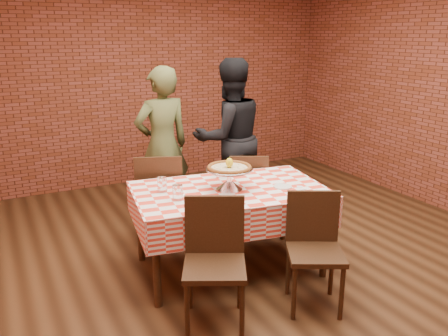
{
  "coord_description": "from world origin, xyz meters",
  "views": [
    {
      "loc": [
        -2.0,
        -3.22,
        2.05
      ],
      "look_at": [
        -0.23,
        0.21,
        0.92
      ],
      "focal_mm": 37.12,
      "sensor_mm": 36.0,
      "label": 1
    }
  ],
  "objects": [
    {
      "name": "ground",
      "position": [
        0.0,
        0.0,
        0.0
      ],
      "size": [
        6.0,
        6.0,
        0.0
      ],
      "primitive_type": "plane",
      "color": "black",
      "rests_on": "ground"
    },
    {
      "name": "diner_black",
      "position": [
        0.43,
        1.35,
        0.9
      ],
      "size": [
        0.9,
        0.71,
        1.79
      ],
      "primitive_type": "imported",
      "rotation": [
        0.0,
        0.0,
        3.1
      ],
      "color": "black",
      "rests_on": "ground"
    },
    {
      "name": "back_wall",
      "position": [
        0.0,
        3.0,
        1.45
      ],
      "size": [
        5.5,
        0.0,
        5.5
      ],
      "primitive_type": "plane",
      "rotation": [
        1.57,
        0.0,
        0.0
      ],
      "color": "maroon",
      "rests_on": "ground"
    },
    {
      "name": "chair_far_left",
      "position": [
        -0.56,
        0.97,
        0.47
      ],
      "size": [
        0.59,
        0.59,
        0.93
      ],
      "primitive_type": null,
      "rotation": [
        0.0,
        0.0,
        2.76
      ],
      "color": "#352112",
      "rests_on": "ground"
    },
    {
      "name": "tablecloth",
      "position": [
        -0.23,
        0.12,
        0.62
      ],
      "size": [
        1.78,
        1.24,
        0.28
      ],
      "primitive_type": null,
      "rotation": [
        0.0,
        0.0,
        -0.15
      ],
      "color": "red",
      "rests_on": "table"
    },
    {
      "name": "diner_olive",
      "position": [
        -0.34,
        1.47,
        0.86
      ],
      "size": [
        0.66,
        0.46,
        1.72
      ],
      "primitive_type": "imported",
      "rotation": [
        0.0,
        0.0,
        3.22
      ],
      "color": "#4A502A",
      "rests_on": "ground"
    },
    {
      "name": "pizza",
      "position": [
        -0.23,
        0.11,
        0.95
      ],
      "size": [
        0.44,
        0.44,
        0.03
      ],
      "primitive_type": "cylinder",
      "rotation": [
        0.0,
        0.0,
        -0.16
      ],
      "color": "beige",
      "rests_on": "pizza_stand"
    },
    {
      "name": "sweetener_packet_a",
      "position": [
        0.32,
        -0.19,
        0.76
      ],
      "size": [
        0.06,
        0.05,
        0.0
      ],
      "primitive_type": "cube",
      "rotation": [
        0.0,
        0.0,
        -0.24
      ],
      "color": "white",
      "rests_on": "tablecloth"
    },
    {
      "name": "sweetener_packet_b",
      "position": [
        0.34,
        -0.13,
        0.76
      ],
      "size": [
        0.06,
        0.06,
        0.0
      ],
      "primitive_type": "cube",
      "rotation": [
        0.0,
        0.0,
        -0.65
      ],
      "color": "white",
      "rests_on": "tablecloth"
    },
    {
      "name": "side_plate",
      "position": [
        0.2,
        -0.06,
        0.76
      ],
      "size": [
        0.18,
        0.18,
        0.01
      ],
      "primitive_type": "cylinder",
      "rotation": [
        0.0,
        0.0,
        -0.15
      ],
      "color": "white",
      "rests_on": "tablecloth"
    },
    {
      "name": "table",
      "position": [
        -0.23,
        0.12,
        0.38
      ],
      "size": [
        1.74,
        1.2,
        0.75
      ],
      "primitive_type": "cube",
      "rotation": [
        0.0,
        0.0,
        -0.15
      ],
      "color": "#352112",
      "rests_on": "ground"
    },
    {
      "name": "condiment_caddy",
      "position": [
        -0.14,
        0.44,
        0.83
      ],
      "size": [
        0.12,
        0.11,
        0.14
      ],
      "primitive_type": "cube",
      "rotation": [
        0.0,
        0.0,
        -0.39
      ],
      "color": "silver",
      "rests_on": "tablecloth"
    },
    {
      "name": "lemon",
      "position": [
        -0.23,
        0.11,
        0.99
      ],
      "size": [
        0.07,
        0.07,
        0.08
      ],
      "primitive_type": "ellipsoid",
      "rotation": [
        0.0,
        0.0,
        -0.16
      ],
      "color": "yellow",
      "rests_on": "pizza"
    },
    {
      "name": "water_glass_right",
      "position": [
        -0.77,
        0.3,
        0.82
      ],
      "size": [
        0.09,
        0.09,
        0.13
      ],
      "primitive_type": "cylinder",
      "rotation": [
        0.0,
        0.0,
        -0.15
      ],
      "color": "white",
      "rests_on": "tablecloth"
    },
    {
      "name": "pizza_stand",
      "position": [
        -0.23,
        0.11,
        0.85
      ],
      "size": [
        0.47,
        0.47,
        0.18
      ],
      "primitive_type": null,
      "rotation": [
        0.0,
        0.0,
        -0.16
      ],
      "color": "silver",
      "rests_on": "tablecloth"
    },
    {
      "name": "chair_near_right",
      "position": [
        0.06,
        -0.73,
        0.44
      ],
      "size": [
        0.55,
        0.55,
        0.89
      ],
      "primitive_type": null,
      "rotation": [
        0.0,
        0.0,
        -0.48
      ],
      "color": "#352112",
      "rests_on": "ground"
    },
    {
      "name": "chair_far_right",
      "position": [
        0.34,
        0.77,
        0.43
      ],
      "size": [
        0.53,
        0.53,
        0.87
      ],
      "primitive_type": null,
      "rotation": [
        0.0,
        0.0,
        2.67
      ],
      "color": "#352112",
      "rests_on": "ground"
    },
    {
      "name": "chair_near_left",
      "position": [
        -0.71,
        -0.57,
        0.46
      ],
      "size": [
        0.59,
        0.59,
        0.92
      ],
      "primitive_type": null,
      "rotation": [
        0.0,
        0.0,
        -0.46
      ],
      "color": "#352112",
      "rests_on": "ground"
    },
    {
      "name": "water_glass_left",
      "position": [
        -0.73,
        0.05,
        0.82
      ],
      "size": [
        0.09,
        0.09,
        0.13
      ],
      "primitive_type": "cylinder",
      "rotation": [
        0.0,
        0.0,
        -0.15
      ],
      "color": "white",
      "rests_on": "tablecloth"
    }
  ]
}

